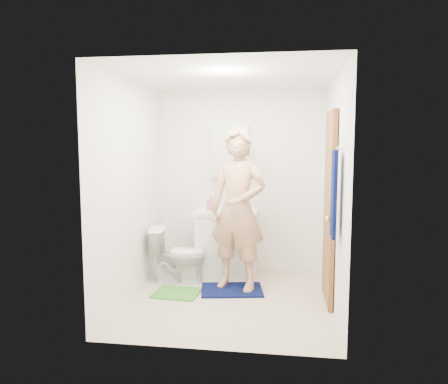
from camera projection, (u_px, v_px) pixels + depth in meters
The scene contains 22 objects.
floor at pixel (229, 300), 4.82m from camera, with size 2.20×2.40×0.02m, color beige.
ceiling at pixel (230, 76), 4.54m from camera, with size 2.20×2.40×0.02m, color white.
wall_back at pixel (241, 181), 5.87m from camera, with size 2.20×0.02×2.40m, color white.
wall_front at pixel (210, 208), 3.49m from camera, with size 2.20×0.02×2.40m, color white.
wall_left at pixel (130, 189), 4.83m from camera, with size 0.02×2.40×2.40m, color white.
wall_right at pixel (336, 193), 4.52m from camera, with size 0.02×2.40×2.40m, color white.
vanity_cabinet at pixel (227, 244), 5.69m from camera, with size 0.75×0.55×0.80m, color white.
countertop at pixel (227, 212), 5.64m from camera, with size 0.79×0.59×0.05m, color white.
sink_basin at pixel (227, 211), 5.64m from camera, with size 0.40×0.40×0.03m, color white.
faucet at pixel (229, 203), 5.81m from camera, with size 0.03×0.03×0.12m, color silver.
medicine_cabinet at pixel (229, 151), 5.77m from camera, with size 0.50×0.12×0.70m, color white.
mirror_panel at pixel (229, 151), 5.71m from camera, with size 0.46×0.01×0.66m, color white.
door at pixel (329, 207), 4.70m from camera, with size 0.05×0.80×2.05m, color brown.
door_knob at pixel (328, 219), 4.40m from camera, with size 0.07×0.07×0.07m, color gold.
towel at pixel (334, 194), 3.97m from camera, with size 0.03×0.24×0.80m, color #070F43.
towel_hook at pixel (340, 148), 3.91m from camera, with size 0.02×0.02×0.06m, color silver.
toilet at pixel (178, 254), 5.38m from camera, with size 0.38×0.67×0.69m, color white.
bath_mat at pixel (232, 290), 5.08m from camera, with size 0.70×0.50×0.02m, color #070F43.
green_rug at pixel (177, 293), 4.98m from camera, with size 0.51×0.43×0.02m, color green.
soap_dispenser at pixel (211, 203), 5.61m from camera, with size 0.09×0.09×0.19m, color #D1617D.
toothbrush_cup at pixel (246, 206), 5.71m from camera, with size 0.11×0.11×0.09m, color #90469B.
man at pixel (238, 210), 5.02m from camera, with size 0.68×0.44×1.86m, color tan.
Camera 1 is at (0.59, -4.61, 1.73)m, focal length 35.00 mm.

